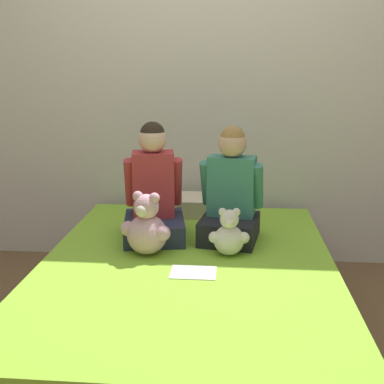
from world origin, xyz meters
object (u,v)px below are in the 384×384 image
(bed, at_px, (188,299))
(teddy_bear_held_by_left_child, at_px, (147,228))
(teddy_bear_held_by_right_child, at_px, (229,235))
(child_on_right, at_px, (231,195))
(child_on_left, at_px, (154,194))
(sign_card, at_px, (193,272))
(pillow_at_headboard, at_px, (199,205))

(bed, bearing_deg, teddy_bear_held_by_left_child, 158.04)
(bed, xyz_separation_m, teddy_bear_held_by_right_child, (0.20, 0.11, 0.30))
(teddy_bear_held_by_left_child, bearing_deg, child_on_right, 47.73)
(child_on_left, height_order, child_on_right, child_on_left)
(sign_card, bearing_deg, teddy_bear_held_by_right_child, 55.85)
(child_on_right, height_order, pillow_at_headboard, child_on_right)
(child_on_left, relative_size, teddy_bear_held_by_right_child, 2.60)
(sign_card, bearing_deg, teddy_bear_held_by_left_child, 139.65)
(pillow_at_headboard, distance_m, sign_card, 0.92)
(teddy_bear_held_by_right_child, distance_m, pillow_at_headboard, 0.71)
(teddy_bear_held_by_right_child, bearing_deg, teddy_bear_held_by_left_child, -179.38)
(bed, distance_m, teddy_bear_held_by_right_child, 0.38)
(child_on_left, bearing_deg, teddy_bear_held_by_right_child, -39.37)
(teddy_bear_held_by_left_child, height_order, pillow_at_headboard, teddy_bear_held_by_left_child)
(child_on_left, bearing_deg, child_on_right, -9.91)
(child_on_left, distance_m, teddy_bear_held_by_right_child, 0.50)
(bed, xyz_separation_m, sign_card, (0.04, -0.13, 0.20))
(child_on_left, bearing_deg, sign_card, -70.98)
(bed, distance_m, child_on_right, 0.60)
(bed, relative_size, pillow_at_headboard, 3.68)
(child_on_right, xyz_separation_m, pillow_at_headboard, (-0.20, 0.44, -0.19))
(child_on_left, relative_size, teddy_bear_held_by_left_child, 1.97)
(child_on_right, bearing_deg, teddy_bear_held_by_right_child, -81.59)
(bed, xyz_separation_m, child_on_left, (-0.22, 0.35, 0.45))
(child_on_right, xyz_separation_m, teddy_bear_held_by_right_child, (-0.00, -0.24, -0.14))
(bed, relative_size, teddy_bear_held_by_right_child, 7.81)
(pillow_at_headboard, height_order, sign_card, pillow_at_headboard)
(child_on_right, distance_m, pillow_at_headboard, 0.52)
(teddy_bear_held_by_right_child, bearing_deg, sign_card, -126.44)
(teddy_bear_held_by_left_child, bearing_deg, child_on_left, 107.06)
(bed, height_order, child_on_left, child_on_left)
(teddy_bear_held_by_right_child, xyz_separation_m, sign_card, (-0.16, -0.23, -0.10))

